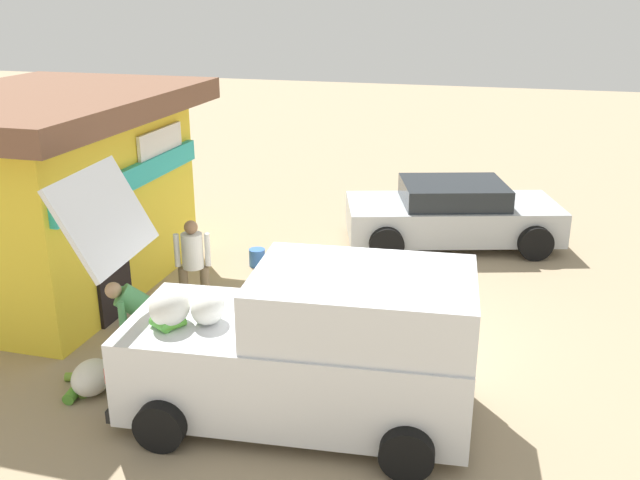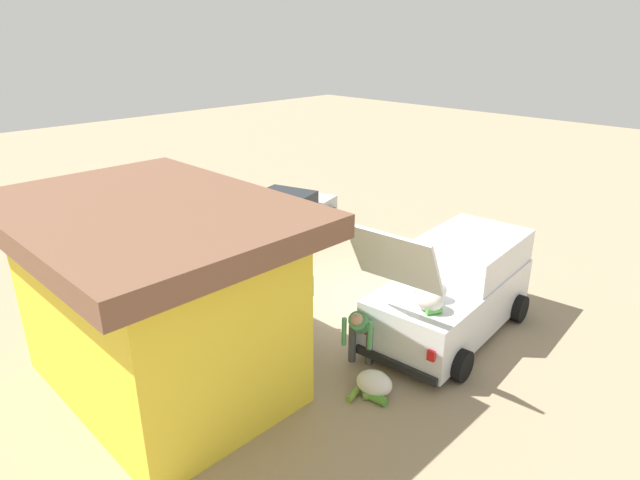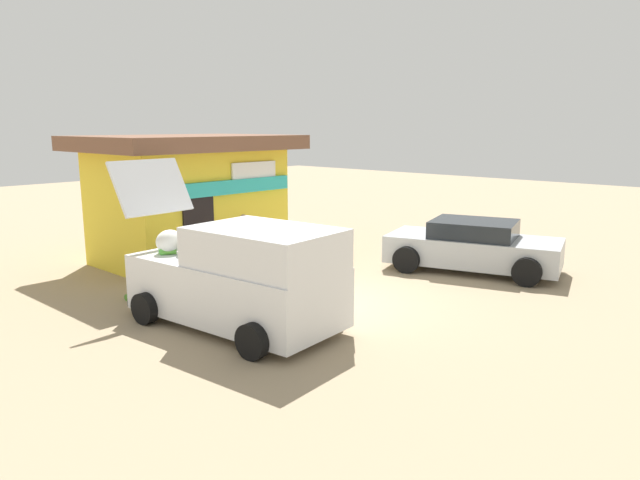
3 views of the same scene
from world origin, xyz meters
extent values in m
plane|color=#9E896B|center=(0.00, 0.00, 0.00)|extent=(60.00, 60.00, 0.00)
cube|color=yellow|center=(0.36, 5.11, 1.52)|extent=(4.59, 3.09, 3.03)
cube|color=#2DB7B2|center=(0.35, 3.52, 2.12)|extent=(4.35, 0.14, 0.36)
cube|color=black|center=(-0.47, 3.55, 1.00)|extent=(0.90, 0.06, 2.00)
cube|color=white|center=(1.36, 3.54, 2.42)|extent=(1.50, 0.07, 0.60)
cube|color=brown|center=(0.36, 5.11, 3.22)|extent=(5.49, 3.99, 0.38)
cube|color=silver|center=(-2.32, -0.05, 0.70)|extent=(2.17, 4.25, 1.06)
cube|color=silver|center=(-2.25, -0.83, 1.58)|extent=(1.96, 2.68, 0.70)
cube|color=black|center=(-2.15, -2.05, 1.54)|extent=(1.56, 0.21, 0.53)
cube|color=silver|center=(-2.52, 2.27, 2.45)|extent=(1.69, 0.75, 1.08)
ellipsoid|color=silver|center=(-2.56, 0.98, 1.43)|extent=(0.47, 0.39, 0.39)
ellipsoid|color=silver|center=(-2.72, 1.40, 1.46)|extent=(0.55, 0.46, 0.46)
cylinder|color=#68A142|center=(-2.52, 1.03, 1.30)|extent=(0.26, 0.26, 0.13)
cylinder|color=#5B9132|center=(-2.33, 1.03, 1.28)|extent=(0.28, 0.14, 0.11)
cylinder|color=#5AB437|center=(-2.81, 1.31, 1.28)|extent=(0.30, 0.25, 0.11)
cylinder|color=#56B640|center=(-2.86, 1.46, 1.29)|extent=(0.26, 0.32, 0.13)
cube|color=black|center=(-2.50, 2.03, 0.25)|extent=(1.74, 0.23, 0.16)
cube|color=red|center=(-3.21, 1.98, 0.75)|extent=(0.14, 0.07, 0.20)
cube|color=red|center=(-1.79, 2.10, 0.75)|extent=(0.14, 0.07, 0.20)
cylinder|color=black|center=(-3.18, -1.53, 0.30)|extent=(0.27, 0.62, 0.60)
cylinder|color=black|center=(-1.22, -1.36, 0.30)|extent=(0.27, 0.62, 0.60)
cylinder|color=black|center=(-3.42, 1.25, 0.30)|extent=(0.27, 0.62, 0.60)
cylinder|color=black|center=(-1.46, 1.42, 0.30)|extent=(0.27, 0.62, 0.60)
cube|color=#B2B7BC|center=(4.49, -1.29, 0.53)|extent=(2.98, 4.61, 0.69)
cube|color=#1E2328|center=(4.49, -1.29, 1.09)|extent=(2.14, 2.42, 0.43)
cylinder|color=black|center=(5.03, 0.38, 0.34)|extent=(0.40, 0.71, 0.68)
cylinder|color=black|center=(3.12, -0.18, 0.34)|extent=(0.40, 0.71, 0.68)
cylinder|color=black|center=(5.85, -2.40, 0.34)|extent=(0.40, 0.71, 0.68)
cylinder|color=black|center=(3.94, -2.97, 0.34)|extent=(0.40, 0.71, 0.68)
cylinder|color=#726047|center=(-0.06, 2.56, 0.40)|extent=(0.15, 0.15, 0.80)
cylinder|color=#726047|center=(0.05, 2.23, 0.40)|extent=(0.15, 0.15, 0.80)
cylinder|color=silver|center=(0.00, 2.40, 1.08)|extent=(0.43, 0.43, 0.57)
sphere|color=#8C6647|center=(0.00, 2.40, 1.48)|extent=(0.22, 0.22, 0.22)
cylinder|color=silver|center=(-0.08, 2.62, 1.10)|extent=(0.09, 0.09, 0.54)
cylinder|color=silver|center=(0.08, 2.17, 1.10)|extent=(0.09, 0.09, 0.54)
cylinder|color=#4C4C51|center=(-1.89, 2.04, 0.41)|extent=(0.15, 0.15, 0.81)
cylinder|color=#4C4C51|center=(-1.60, 2.21, 0.41)|extent=(0.15, 0.15, 0.81)
cylinder|color=#4C9959|center=(-1.86, 2.32, 0.99)|extent=(0.62, 0.74, 0.62)
sphere|color=tan|center=(-2.02, 2.59, 1.24)|extent=(0.22, 0.22, 0.22)
cylinder|color=#4C9959|center=(-2.18, 2.39, 0.90)|extent=(0.09, 0.09, 0.55)
cylinder|color=#4C9959|center=(-1.76, 2.63, 0.90)|extent=(0.09, 0.09, 0.55)
ellipsoid|color=silver|center=(-2.55, 2.69, 0.21)|extent=(0.76, 0.65, 0.43)
cylinder|color=olive|center=(-2.63, 2.83, 0.07)|extent=(0.32, 0.34, 0.14)
cylinder|color=olive|center=(-2.37, 3.04, 0.06)|extent=(0.20, 0.35, 0.12)
cylinder|color=#4F952E|center=(-2.77, 2.85, 0.08)|extent=(0.34, 0.20, 0.15)
cylinder|color=#689D44|center=(-2.39, 2.41, 0.08)|extent=(0.19, 0.34, 0.16)
cylinder|color=blue|center=(2.22, 2.15, 0.17)|extent=(0.31, 0.31, 0.33)
camera|label=1|loc=(-9.51, -2.28, 4.99)|focal=39.43mm
camera|label=2|loc=(-7.43, 8.98, 6.02)|focal=30.32mm
camera|label=3|loc=(-8.95, -8.25, 3.68)|focal=32.74mm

